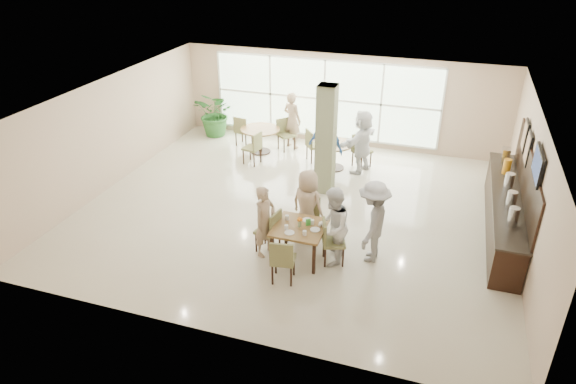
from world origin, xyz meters
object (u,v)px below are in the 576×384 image
(adult_b, at_px, (362,141))
(teen_far, at_px, (307,205))
(adult_standing, at_px, (292,120))
(potted_plant, at_px, (216,114))
(teen_standing, at_px, (373,222))
(teen_left, at_px, (265,221))
(adult_a, at_px, (325,148))
(buffet_counter, at_px, (505,209))
(round_table_right, at_px, (334,150))
(teen_right, at_px, (333,227))
(round_table_left, at_px, (260,134))
(main_table, at_px, (300,230))

(adult_b, bearing_deg, teen_far, 13.67)
(adult_standing, bearing_deg, teen_far, 133.51)
(potted_plant, distance_m, teen_standing, 8.07)
(teen_left, xyz_separation_m, teen_standing, (2.11, 0.50, 0.10))
(adult_a, distance_m, adult_b, 1.15)
(teen_standing, bearing_deg, adult_a, -147.57)
(teen_left, distance_m, adult_b, 4.77)
(buffet_counter, distance_m, teen_standing, 3.30)
(round_table_right, height_order, teen_standing, teen_standing)
(teen_far, xyz_separation_m, teen_standing, (1.47, -0.37, 0.07))
(teen_right, height_order, adult_standing, adult_standing)
(buffet_counter, bearing_deg, round_table_left, 159.33)
(round_table_left, relative_size, round_table_right, 1.14)
(teen_standing, height_order, adult_b, adult_b)
(round_table_left, xyz_separation_m, teen_right, (3.43, -4.91, 0.24))
(round_table_left, distance_m, adult_standing, 1.08)
(round_table_left, relative_size, potted_plant, 0.79)
(teen_far, bearing_deg, main_table, 114.40)
(teen_right, height_order, teen_standing, teen_standing)
(teen_right, relative_size, teen_standing, 0.95)
(main_table, distance_m, adult_b, 4.60)
(adult_a, relative_size, adult_standing, 1.04)
(teen_right, xyz_separation_m, teen_standing, (0.73, 0.36, 0.05))
(round_table_left, distance_m, adult_a, 2.63)
(teen_right, distance_m, adult_a, 3.87)
(round_table_left, relative_size, buffet_counter, 0.25)
(main_table, xyz_separation_m, buffet_counter, (4.01, 2.43, -0.11))
(round_table_right, bearing_deg, teen_left, -94.15)
(round_table_left, xyz_separation_m, potted_plant, (-1.84, 0.85, 0.15))
(teen_left, relative_size, teen_right, 0.93)
(round_table_right, height_order, adult_standing, adult_standing)
(main_table, distance_m, adult_a, 3.82)
(teen_left, relative_size, teen_far, 0.96)
(round_table_left, xyz_separation_m, adult_b, (3.14, -0.40, 0.30))
(teen_far, xyz_separation_m, teen_right, (0.73, -0.73, 0.02))
(round_table_right, xyz_separation_m, potted_plant, (-4.22, 1.30, 0.18))
(teen_far, xyz_separation_m, adult_a, (-0.38, 2.97, 0.10))
(teen_standing, relative_size, adult_standing, 1.01)
(teen_left, height_order, adult_a, adult_a)
(teen_standing, xyz_separation_m, adult_a, (-1.85, 3.34, 0.03))
(round_table_right, xyz_separation_m, teen_left, (-0.33, -4.60, 0.22))
(potted_plant, height_order, teen_left, teen_left)
(teen_left, bearing_deg, round_table_right, 16.30)
(teen_standing, bearing_deg, teen_right, -60.60)
(teen_far, bearing_deg, buffet_counter, -139.18)
(adult_a, bearing_deg, main_table, -61.62)
(main_table, height_order, teen_right, teen_right)
(potted_plant, bearing_deg, teen_far, -47.96)
(teen_far, height_order, adult_b, adult_b)
(adult_standing, bearing_deg, adult_a, 151.00)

